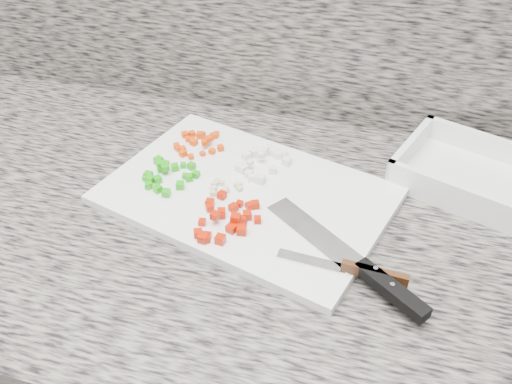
% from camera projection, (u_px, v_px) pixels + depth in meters
% --- Properties ---
extents(countertop, '(3.96, 0.64, 0.04)m').
position_uv_depth(countertop, '(193.00, 218.00, 0.85)').
color(countertop, slate).
rests_on(countertop, cabinet).
extents(cutting_board, '(0.47, 0.37, 0.01)m').
position_uv_depth(cutting_board, '(247.00, 195.00, 0.85)').
color(cutting_board, white).
rests_on(cutting_board, countertop).
extents(carrot_pile, '(0.08, 0.08, 0.02)m').
position_uv_depth(carrot_pile, '(198.00, 142.00, 0.94)').
color(carrot_pile, '#D93C04').
rests_on(carrot_pile, cutting_board).
extents(onion_pile, '(0.08, 0.10, 0.02)m').
position_uv_depth(onion_pile, '(262.00, 161.00, 0.90)').
color(onion_pile, silver).
rests_on(onion_pile, cutting_board).
extents(green_pepper_pile, '(0.08, 0.09, 0.02)m').
position_uv_depth(green_pepper_pile, '(166.00, 175.00, 0.87)').
color(green_pepper_pile, '#1D9C0E').
rests_on(green_pepper_pile, cutting_board).
extents(red_pepper_pile, '(0.09, 0.11, 0.02)m').
position_uv_depth(red_pepper_pile, '(226.00, 220.00, 0.79)').
color(red_pepper_pile, '#B11802').
rests_on(red_pepper_pile, cutting_board).
extents(garlic_pile, '(0.05, 0.04, 0.01)m').
position_uv_depth(garlic_pile, '(223.00, 187.00, 0.85)').
color(garlic_pile, beige).
rests_on(garlic_pile, cutting_board).
extents(chef_knife, '(0.24, 0.18, 0.02)m').
position_uv_depth(chef_knife, '(363.00, 269.00, 0.72)').
color(chef_knife, silver).
rests_on(chef_knife, cutting_board).
extents(paring_knife, '(0.17, 0.02, 0.02)m').
position_uv_depth(paring_knife, '(358.00, 270.00, 0.72)').
color(paring_knife, silver).
rests_on(paring_knife, cutting_board).
extents(tray, '(0.27, 0.23, 0.05)m').
position_uv_depth(tray, '(475.00, 178.00, 0.87)').
color(tray, white).
rests_on(tray, countertop).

